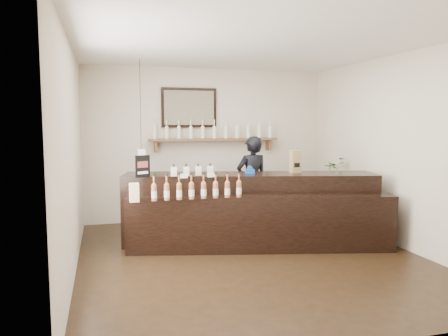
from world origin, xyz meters
name	(u,v)px	position (x,y,z in m)	size (l,w,h in m)	color
ground	(250,257)	(0.00, 0.00, 0.00)	(5.00, 5.00, 0.00)	black
room_shell	(251,131)	(0.00, 0.00, 1.70)	(5.00, 5.00, 5.00)	beige
back_wall_decor	(201,125)	(-0.15, 2.37, 1.76)	(2.66, 0.96, 1.69)	brown
counter	(252,212)	(0.22, 0.56, 0.49)	(3.81, 1.85, 1.22)	black
promo_sign	(143,166)	(-1.36, 0.68, 1.20)	(0.21, 0.10, 0.31)	black
paper_bag	(295,162)	(0.94, 0.63, 1.22)	(0.16, 0.13, 0.34)	olive
tape_dispenser	(250,171)	(0.22, 0.70, 1.10)	(0.14, 0.06, 0.12)	#174EA5
side_cabinet	(334,203)	(2.00, 1.32, 0.39)	(0.50, 0.62, 0.79)	brown
potted_plant	(335,169)	(2.00, 1.32, 1.00)	(0.38, 0.33, 0.42)	#3C6E2C
shopkeeper	(252,176)	(0.55, 1.55, 0.89)	(0.65, 0.43, 1.79)	black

